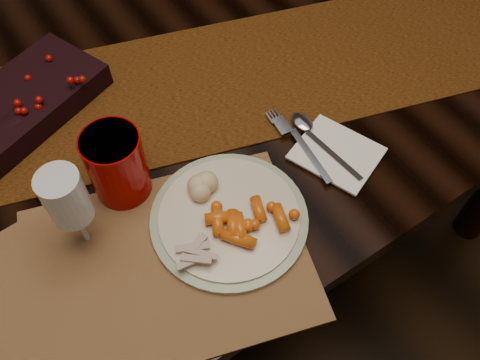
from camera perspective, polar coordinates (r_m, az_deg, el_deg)
floor at (r=1.63m, az=-6.06°, el=-8.58°), size 5.00×5.00×0.00m
dining_table at (r=1.31m, az=-7.50°, el=-1.53°), size 1.80×1.00×0.75m
table_runner at (r=1.00m, az=-7.91°, el=9.67°), size 1.66×0.79×0.00m
centerpiece at (r=1.01m, az=-23.56°, el=7.99°), size 0.35×0.26×0.06m
placemat_main at (r=0.80m, az=-8.25°, el=-9.20°), size 0.50×0.43×0.00m
dinner_plate at (r=0.82m, az=-1.23°, el=-4.29°), size 0.26×0.26×0.01m
baby_carrots at (r=0.79m, az=1.15°, el=-4.66°), size 0.11×0.10×0.02m
mashed_potatoes at (r=0.82m, az=-4.35°, el=0.10°), size 0.09×0.09×0.04m
turkey_shreds at (r=0.77m, az=-5.16°, el=-8.37°), size 0.07×0.06×0.01m
napkin at (r=0.91m, az=10.81°, el=2.96°), size 0.16×0.17×0.00m
fork at (r=0.90m, az=7.12°, el=3.65°), size 0.05×0.17×0.00m
spoon at (r=0.91m, az=9.32°, el=3.94°), size 0.05×0.17×0.00m
red_cup at (r=0.82m, az=-13.65°, el=1.65°), size 0.12×0.12×0.13m
wine_glass at (r=0.77m, az=-18.19°, el=-3.46°), size 0.07×0.07×0.17m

